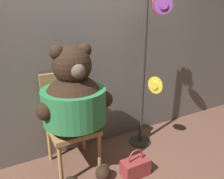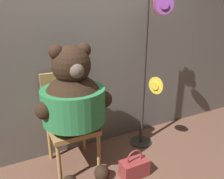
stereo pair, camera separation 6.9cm
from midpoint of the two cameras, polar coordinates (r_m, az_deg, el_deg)
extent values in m
cube|color=#66605B|center=(2.54, -10.56, 9.13)|extent=(8.00, 0.10, 2.38)
cylinder|color=#B2844C|center=(2.30, -14.21, -18.84)|extent=(0.04, 0.04, 0.45)
cylinder|color=#B2844C|center=(2.40, -4.11, -16.36)|extent=(0.04, 0.04, 0.45)
cylinder|color=#B2844C|center=(2.67, -16.79, -13.20)|extent=(0.04, 0.04, 0.45)
cylinder|color=#B2844C|center=(2.76, -8.12, -11.37)|extent=(0.04, 0.04, 0.45)
cube|color=#B2844C|center=(2.39, -11.22, -9.76)|extent=(0.48, 0.52, 0.05)
cube|color=#B2844C|center=(2.48, -13.34, -1.46)|extent=(0.48, 0.04, 0.53)
sphere|color=black|center=(2.20, -10.69, -4.01)|extent=(0.62, 0.62, 0.62)
cylinder|color=#2D7F47|center=(2.20, -10.69, -4.01)|extent=(0.63, 0.63, 0.34)
sphere|color=black|center=(2.08, -11.37, 6.23)|extent=(0.37, 0.37, 0.37)
sphere|color=black|center=(2.02, -15.17, 9.33)|extent=(0.14, 0.14, 0.14)
sphere|color=black|center=(2.09, -8.17, 10.14)|extent=(0.14, 0.14, 0.14)
sphere|color=brown|center=(1.94, -9.92, 4.80)|extent=(0.14, 0.14, 0.14)
sphere|color=black|center=(2.06, -17.86, -5.40)|extent=(0.17, 0.17, 0.17)
sphere|color=black|center=(2.22, -2.89, -2.60)|extent=(0.17, 0.17, 0.17)
sphere|color=black|center=(2.40, -3.21, -20.96)|extent=(0.16, 0.16, 0.16)
cylinder|color=#332D28|center=(3.01, 6.63, -13.30)|extent=(0.28, 0.28, 0.02)
cylinder|color=#332D28|center=(2.64, 7.39, 3.45)|extent=(0.04, 0.04, 1.83)
cylinder|color=yellow|center=(2.55, 10.49, 1.11)|extent=(0.06, 0.20, 0.20)
cylinder|color=yellow|center=(2.55, 10.49, 1.11)|extent=(0.06, 0.10, 0.10)
cylinder|color=#D16693|center=(2.66, 11.48, 21.01)|extent=(0.23, 0.02, 0.22)
cylinder|color=#D16693|center=(2.66, 11.48, 21.01)|extent=(0.11, 0.07, 0.11)
cylinder|color=#7A388E|center=(2.55, 12.54, 20.74)|extent=(0.16, 0.12, 0.19)
cylinder|color=#7A388E|center=(2.55, 12.54, 20.74)|extent=(0.11, 0.10, 0.09)
cube|color=maroon|center=(2.45, 5.25, -19.66)|extent=(0.29, 0.16, 0.18)
torus|color=maroon|center=(2.37, 5.36, -17.17)|extent=(0.18, 0.02, 0.18)
camera|label=1|loc=(0.03, -90.83, -0.29)|focal=35.00mm
camera|label=2|loc=(0.03, 89.17, 0.29)|focal=35.00mm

